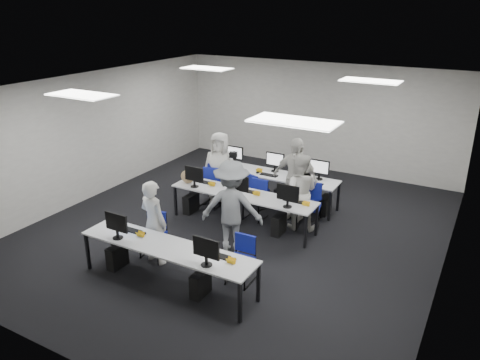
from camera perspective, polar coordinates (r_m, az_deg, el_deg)
The scene contains 23 objects.
room at distance 9.40m, azimuth -0.24°, elevation 2.28°, with size 9.00×9.02×3.00m.
ceiling_panels at distance 9.03m, azimuth -0.25°, elevation 11.25°, with size 5.20×4.60×0.02m.
desk_front at distance 7.90m, azimuth -8.90°, elevation -8.28°, with size 3.20×0.70×0.73m.
desk_mid at distance 9.85m, azimuth 0.34°, elevation -1.92°, with size 3.20×0.70×0.73m.
desk_back at distance 11.01m, azimuth 3.86°, elevation 0.55°, with size 3.20×0.70×0.73m.
equipment_front at distance 8.15m, azimuth -9.94°, elevation -9.97°, with size 2.51×0.41×1.19m.
equipment_mid at distance 10.05m, azimuth -0.67°, elevation -3.44°, with size 2.91×0.41×1.19m.
equipment_back at distance 11.07m, azimuth 4.76°, elevation -1.16°, with size 2.91×0.41×1.19m.
chair_0 at distance 9.04m, azimuth -10.43°, elevation -7.43°, with size 0.48×0.51×0.83m.
chair_1 at distance 8.09m, azimuth 0.09°, elevation -10.69°, with size 0.41×0.45×0.82m.
chair_2 at distance 11.00m, azimuth -3.44°, elevation -1.60°, with size 0.47×0.51×0.95m.
chair_3 at distance 10.34m, azimuth 1.92°, elevation -3.26°, with size 0.43×0.47×0.86m.
chair_4 at distance 10.01m, azimuth 8.36°, elevation -4.15°, with size 0.56×0.60×0.95m.
chair_5 at distance 11.13m, azimuth -3.02°, elevation -1.32°, with size 0.56×0.59×0.94m.
chair_6 at distance 10.85m, azimuth 2.01°, elevation -2.05°, with size 0.55×0.57×0.87m.
chair_7 at distance 10.38m, azimuth 8.05°, elevation -3.14°, with size 0.64×0.66×0.98m.
handbag at distance 10.43m, azimuth -6.43°, elevation 0.40°, with size 0.35×0.22×0.28m, color #9B7F50.
student_0 at distance 8.57m, azimuth -10.48°, elevation -5.09°, with size 0.58×0.38×1.59m, color beige.
student_1 at distance 9.76m, azimuth 7.23°, elevation -1.42°, with size 0.80×0.62×1.64m, color beige.
student_2 at distance 10.96m, azimuth -2.45°, elevation 1.46°, with size 0.84×0.54×1.71m, color beige.
student_3 at distance 10.16m, azimuth 6.74°, elevation 0.12°, with size 1.08×0.45×1.84m, color beige.
photographer at distance 8.75m, azimuth -1.02°, elevation -3.32°, with size 1.18×0.68×1.82m, color slate.
dslr_camera at distance 8.57m, azimuth -0.82°, elevation 3.10°, with size 0.14×0.18×0.10m, color black.
Camera 1 is at (4.38, -7.76, 4.49)m, focal length 35.00 mm.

